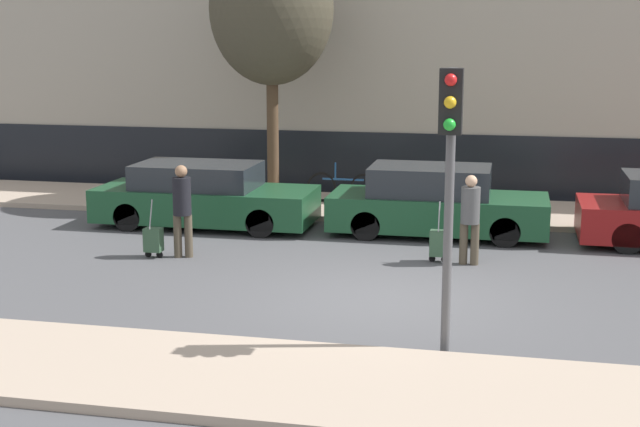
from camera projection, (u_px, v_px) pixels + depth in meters
name	position (u px, v px, depth m)	size (l,w,h in m)	color
ground_plane	(382.00, 299.00, 14.01)	(80.00, 80.00, 0.00)	#4C4C4F
sidewalk_near	(335.00, 385.00, 10.41)	(28.00, 2.50, 0.12)	tan
sidewalk_far	(426.00, 210.00, 20.70)	(28.00, 3.00, 0.12)	tan
parked_car_0	(204.00, 197.00, 19.16)	(4.68, 1.83, 1.36)	#194728
parked_car_1	(436.00, 203.00, 18.30)	(4.43, 1.76, 1.43)	#194728
pedestrian_left	(182.00, 205.00, 16.41)	(0.34, 0.34, 1.73)	#4C4233
trolley_left	(153.00, 240.00, 16.50)	(0.34, 0.29, 1.10)	#335138
pedestrian_right	(470.00, 214.00, 15.90)	(0.35, 0.34, 1.63)	#4C4233
trolley_right	(439.00, 243.00, 16.17)	(0.34, 0.29, 1.13)	#335138
traffic_light	(450.00, 154.00, 10.99)	(0.28, 0.47, 3.69)	#515154
parked_bicycle	(343.00, 187.00, 21.24)	(1.77, 0.06, 0.96)	black
bare_tree_near_crossing	(271.00, 10.00, 20.60)	(2.89, 2.89, 6.30)	#4C3826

